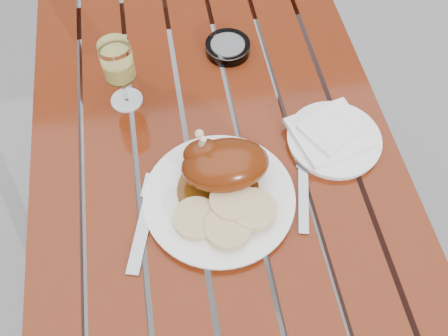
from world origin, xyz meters
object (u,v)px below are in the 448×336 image
at_px(table, 216,223).
at_px(ashtray, 228,48).
at_px(wine_glass, 121,75).
at_px(side_plate, 334,140).
at_px(dinner_plate, 219,199).

height_order(table, ashtray, ashtray).
relative_size(wine_glass, side_plate, 0.84).
height_order(dinner_plate, ashtray, ashtray).
distance_m(table, wine_glass, 0.52).
bearing_deg(side_plate, ashtray, 120.08).
bearing_deg(wine_glass, dinner_plate, -60.71).
xyz_separation_m(table, dinner_plate, (-0.01, -0.14, 0.38)).
relative_size(dinner_plate, ashtray, 2.76).
bearing_deg(ashtray, table, -105.63).
relative_size(side_plate, ashtray, 1.86).
bearing_deg(side_plate, dinner_plate, -158.83).
xyz_separation_m(dinner_plate, wine_glass, (-0.17, 0.30, 0.08)).
bearing_deg(ashtray, wine_glass, -155.63).
xyz_separation_m(dinner_plate, side_plate, (0.27, 0.11, -0.00)).
relative_size(table, wine_glass, 6.85).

